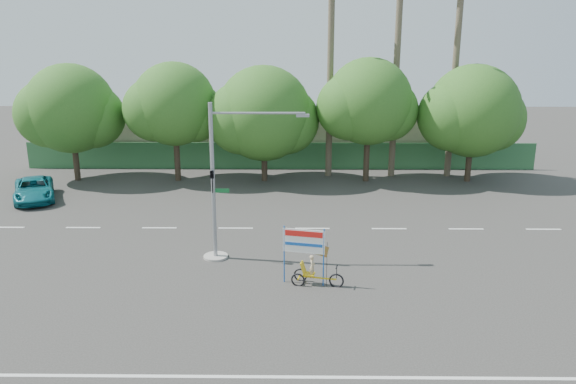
{
  "coord_description": "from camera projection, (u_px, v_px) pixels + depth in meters",
  "views": [
    {
      "loc": [
        1.04,
        -19.63,
        9.72
      ],
      "look_at": [
        0.79,
        2.56,
        3.5
      ],
      "focal_mm": 35.0,
      "sensor_mm": 36.0,
      "label": 1
    }
  ],
  "objects": [
    {
      "name": "ground",
      "position": [
        267.0,
        298.0,
        21.53
      ],
      "size": [
        120.0,
        120.0,
        0.0
      ],
      "primitive_type": "plane",
      "color": "#33302D",
      "rests_on": "ground"
    },
    {
      "name": "fence",
      "position": [
        280.0,
        156.0,
        41.96
      ],
      "size": [
        38.0,
        0.08,
        2.0
      ],
      "primitive_type": "cube",
      "color": "#336B3D",
      "rests_on": "ground"
    },
    {
      "name": "building_left",
      "position": [
        160.0,
        132.0,
        46.13
      ],
      "size": [
        12.0,
        8.0,
        4.0
      ],
      "primitive_type": "cube",
      "color": "#BDAD96",
      "rests_on": "ground"
    },
    {
      "name": "building_right",
      "position": [
        379.0,
        135.0,
        45.99
      ],
      "size": [
        14.0,
        8.0,
        3.6
      ],
      "primitive_type": "cube",
      "color": "#BDAD96",
      "rests_on": "ground"
    },
    {
      "name": "tree_far_left",
      "position": [
        70.0,
        111.0,
        37.73
      ],
      "size": [
        7.14,
        6.0,
        7.96
      ],
      "color": "#473828",
      "rests_on": "ground"
    },
    {
      "name": "tree_left",
      "position": [
        174.0,
        107.0,
        37.57
      ],
      "size": [
        6.66,
        5.6,
        8.07
      ],
      "color": "#473828",
      "rests_on": "ground"
    },
    {
      "name": "tree_center",
      "position": [
        263.0,
        116.0,
        37.67
      ],
      "size": [
        7.62,
        6.4,
        7.85
      ],
      "color": "#473828",
      "rests_on": "ground"
    },
    {
      "name": "tree_right",
      "position": [
        368.0,
        105.0,
        37.39
      ],
      "size": [
        6.9,
        5.8,
        8.36
      ],
      "color": "#473828",
      "rests_on": "ground"
    },
    {
      "name": "tree_far_right",
      "position": [
        472.0,
        114.0,
        37.47
      ],
      "size": [
        7.38,
        6.2,
        7.94
      ],
      "color": "#473828",
      "rests_on": "ground"
    },
    {
      "name": "palm_tall",
      "position": [
        399.0,
        23.0,
        37.4
      ],
      "size": [
        3.73,
        3.79,
        17.45
      ],
      "color": "#70604C",
      "rests_on": "ground"
    },
    {
      "name": "palm_mid",
      "position": [
        457.0,
        40.0,
        37.64
      ],
      "size": [
        3.73,
        3.79,
        15.45
      ],
      "color": "#70604C",
      "rests_on": "ground"
    },
    {
      "name": "palm_short",
      "position": [
        331.0,
        48.0,
        37.88
      ],
      "size": [
        3.73,
        3.79,
        14.45
      ],
      "color": "#70604C",
      "rests_on": "ground"
    },
    {
      "name": "traffic_signal",
      "position": [
        220.0,
        196.0,
        24.6
      ],
      "size": [
        4.72,
        1.1,
        7.0
      ],
      "color": "gray",
      "rests_on": "ground"
    },
    {
      "name": "trike_billboard",
      "position": [
        309.0,
        262.0,
        22.42
      ],
      "size": [
        2.44,
        0.87,
        2.45
      ],
      "rotation": [
        0.0,
        0.0,
        -0.22
      ],
      "color": "black",
      "rests_on": "ground"
    },
    {
      "name": "pickup_truck",
      "position": [
        34.0,
        189.0,
        34.1
      ],
      "size": [
        3.96,
        5.29,
        1.34
      ],
      "primitive_type": "imported",
      "rotation": [
        0.0,
        0.0,
        0.41
      ],
      "color": "#106B76",
      "rests_on": "ground"
    }
  ]
}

